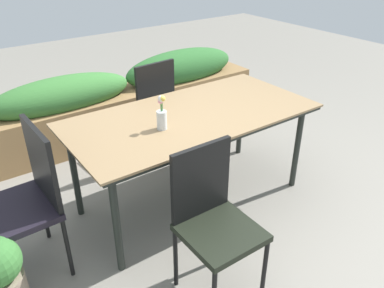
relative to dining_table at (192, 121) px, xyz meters
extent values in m
plane|color=gray|center=(0.01, -0.06, -0.72)|extent=(12.00, 12.00, 0.00)
cube|color=#8C704C|center=(0.00, 0.00, 0.05)|extent=(1.87, 0.92, 0.02)
cube|color=#232823|center=(0.00, 0.00, 0.03)|extent=(1.84, 0.90, 0.02)
cylinder|color=#232823|center=(-0.83, -0.35, -0.34)|extent=(0.05, 0.05, 0.76)
cylinder|color=#232823|center=(0.83, -0.35, -0.34)|extent=(0.05, 0.05, 0.76)
cylinder|color=#232823|center=(-0.83, 0.35, -0.34)|extent=(0.05, 0.05, 0.76)
cylinder|color=#232823|center=(0.83, 0.35, -0.34)|extent=(0.05, 0.05, 0.76)
cube|color=black|center=(-0.42, -0.87, -0.25)|extent=(0.42, 0.42, 0.04)
cube|color=black|center=(-0.42, -0.67, -0.01)|extent=(0.40, 0.03, 0.47)
cylinder|color=black|center=(-0.23, -1.06, -0.49)|extent=(0.03, 0.03, 0.45)
cylinder|color=black|center=(-0.23, -0.68, -0.49)|extent=(0.03, 0.03, 0.45)
cylinder|color=black|center=(-0.61, -0.68, -0.49)|extent=(0.03, 0.03, 0.45)
cube|color=black|center=(-1.34, 0.00, -0.24)|extent=(0.50, 0.50, 0.04)
cube|color=black|center=(-1.11, 0.01, 0.02)|extent=(0.04, 0.46, 0.50)
cylinder|color=black|center=(-1.11, -0.22, -0.48)|extent=(0.03, 0.03, 0.47)
cylinder|color=black|center=(-1.13, 0.23, -0.48)|extent=(0.03, 0.03, 0.47)
cube|color=black|center=(0.07, 0.87, -0.28)|extent=(0.45, 0.45, 0.04)
cube|color=black|center=(0.09, 0.67, -0.01)|extent=(0.40, 0.06, 0.53)
cylinder|color=black|center=(-0.13, 1.04, -0.51)|extent=(0.03, 0.03, 0.42)
cylinder|color=black|center=(0.24, 1.07, -0.51)|extent=(0.03, 0.03, 0.42)
cylinder|color=black|center=(-0.10, 0.66, -0.51)|extent=(0.03, 0.03, 0.42)
cylinder|color=black|center=(0.28, 0.69, -0.51)|extent=(0.03, 0.03, 0.42)
cylinder|color=silver|center=(-0.31, -0.09, 0.12)|extent=(0.07, 0.07, 0.13)
cylinder|color=#47843D|center=(-0.31, -0.08, 0.20)|extent=(0.01, 0.00, 0.11)
sphere|color=pink|center=(-0.31, -0.08, 0.26)|extent=(0.04, 0.04, 0.04)
cylinder|color=#47843D|center=(-0.31, -0.09, 0.21)|extent=(0.01, 0.00, 0.13)
sphere|color=white|center=(-0.31, -0.09, 0.27)|extent=(0.04, 0.04, 0.04)
cylinder|color=#47843D|center=(-0.31, -0.09, 0.21)|extent=(0.01, 0.00, 0.13)
sphere|color=#EFCC4C|center=(-0.31, -0.09, 0.28)|extent=(0.04, 0.04, 0.04)
cylinder|color=#47843D|center=(-0.31, -0.08, 0.21)|extent=(0.01, 0.00, 0.13)
sphere|color=white|center=(-0.31, -0.08, 0.28)|extent=(0.04, 0.04, 0.04)
cube|color=olive|center=(0.18, 1.44, -0.48)|extent=(3.08, 0.49, 0.48)
ellipsoid|color=#387233|center=(-0.51, 1.44, -0.14)|extent=(1.39, 0.44, 0.36)
ellipsoid|color=#2D662D|center=(0.88, 1.44, -0.12)|extent=(1.39, 0.44, 0.40)
camera|label=1|loc=(-1.54, -2.14, 1.25)|focal=36.41mm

